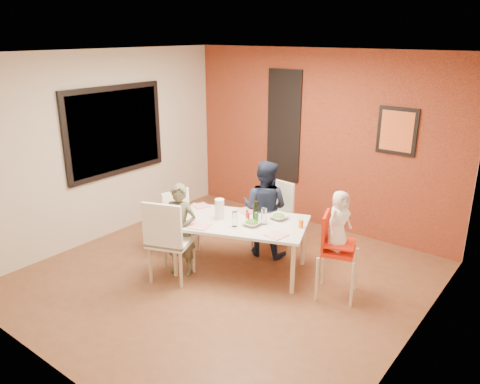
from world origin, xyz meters
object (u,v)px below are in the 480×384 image
Objects in this scene: dining_table at (241,226)px; toddler at (339,220)px; high_chair at (334,247)px; chair_far at (275,212)px; paper_towel_roll at (220,209)px; child_near at (180,230)px; chair_left at (172,217)px; child_far at (265,208)px; wine_bottle at (256,211)px; chair_near at (168,237)px.

dining_table is 2.68× the size of toddler.
high_chair is (1.20, 0.18, -0.01)m from dining_table.
chair_far is 0.99m from paper_towel_roll.
child_near is (-1.76, -0.70, -0.01)m from high_chair.
high_chair is 0.33m from toddler.
chair_far is at bearing 92.12° from dining_table.
chair_far is (-0.03, 0.82, -0.08)m from dining_table.
chair_far is at bearing 47.92° from child_near.
chair_far is 1.43m from chair_left.
high_chair is at bearing 10.95° from paper_towel_roll.
high_chair reaches higher than chair_left.
child_far is 4.99× the size of wine_bottle.
toddler is at bearing 9.12° from dining_table.
chair_near is 3.96× the size of wine_bottle.
high_chair is at bearing -23.37° from chair_far.
child_far is 0.73m from paper_towel_roll.
paper_towel_roll is at bearing -132.37° from chair_near.
high_chair reaches higher than dining_table.
chair_near is 1.43m from child_far.
paper_towel_roll is (0.29, 0.41, 0.22)m from child_near.
toddler is at bearing -172.13° from chair_near.
chair_far is 1.41× the size of toddler.
dining_table is at bearing 21.25° from paper_towel_roll.
wine_bottle is at bearing 27.12° from paper_towel_roll.
toddler reaches higher than chair_far.
child_near reaches higher than chair_near.
paper_towel_roll is (-0.22, -0.68, 0.14)m from child_far.
wine_bottle is at bearing 112.00° from chair_left.
chair_far is 0.79m from wine_bottle.
dining_table is at bearing -144.10° from wine_bottle.
high_chair is at bearing 0.86° from child_near.
toddler is at bearing 1.01° from child_near.
chair_left is 1.29m from child_far.
wine_bottle is (0.67, 0.87, 0.22)m from chair_near.
high_chair is (1.23, -0.64, 0.06)m from chair_far.
wine_bottle is (0.19, -0.47, 0.14)m from child_far.
high_chair is at bearing 149.71° from child_far.
wine_bottle reaches higher than chair_left.
paper_towel_roll is at bearing 59.26° from child_far.
chair_near is at bearing -103.01° from chair_far.
child_far reaches higher than high_chair.
paper_towel_roll reaches higher than dining_table.
dining_table is 0.58m from child_far.
chair_near is 1.12m from wine_bottle.
high_chair reaches higher than chair_far.
toddler reaches higher than chair_near.
high_chair reaches higher than wine_bottle.
high_chair is 1.46× the size of toddler.
chair_left is at bearing -134.00° from chair_far.
child_far reaches higher than toddler.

